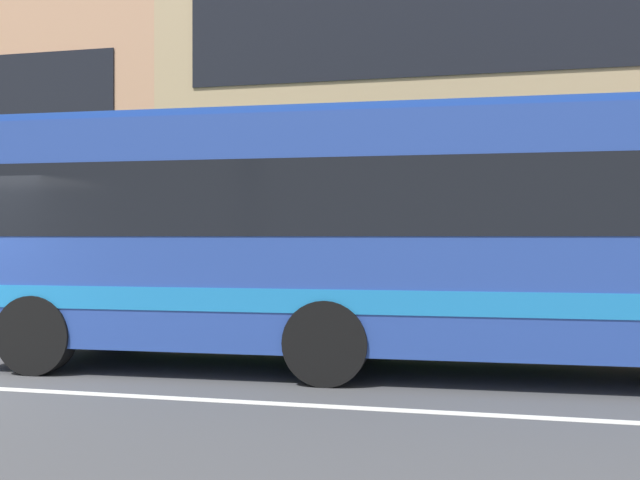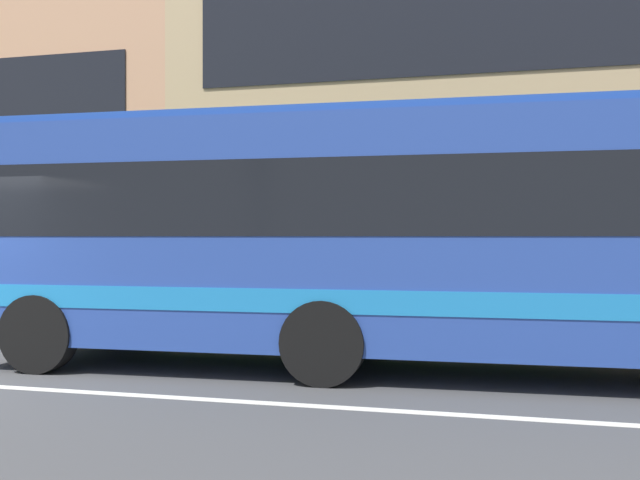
# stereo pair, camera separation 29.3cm
# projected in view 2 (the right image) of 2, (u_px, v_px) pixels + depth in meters

# --- Properties ---
(hedge_row_far) EXTENTS (19.97, 1.10, 1.08)m
(hedge_row_far) POSITION_uv_depth(u_px,v_px,m) (63.00, 296.00, 14.84)
(hedge_row_far) COLOR #2F6C2D
(hedge_row_far) RESTS_ON ground_plane
(transit_bus) EXTENTS (10.84, 2.92, 3.31)m
(transit_bus) POSITION_uv_depth(u_px,v_px,m) (392.00, 230.00, 9.60)
(transit_bus) COLOR #264398
(transit_bus) RESTS_ON ground_plane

